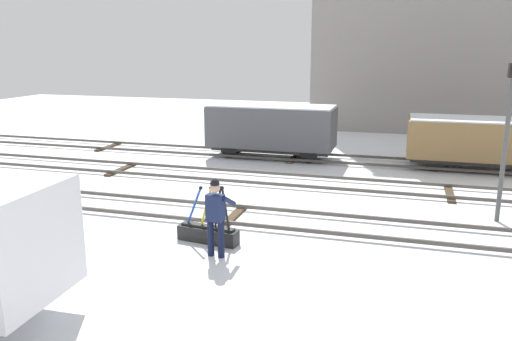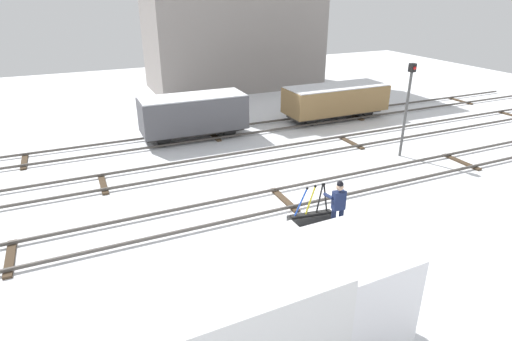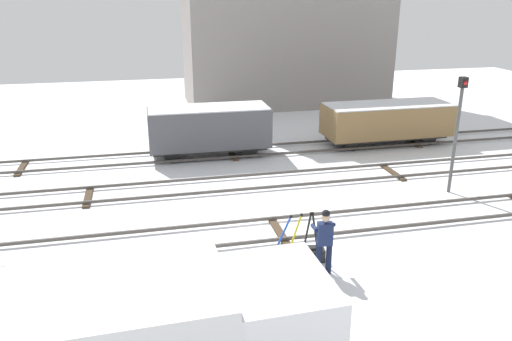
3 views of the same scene
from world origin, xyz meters
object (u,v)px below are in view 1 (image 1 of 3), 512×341
object	(u,v)px
switch_lever_frame	(208,232)
freight_car_mid_siding	(491,140)
rail_worker	(216,213)
freight_car_near_switch	(271,127)
signal_post	(507,128)

from	to	relation	value
switch_lever_frame	freight_car_mid_siding	xyz separation A→B (m)	(7.48, 9.77, 0.92)
rail_worker	freight_car_near_switch	size ratio (longest dim) A/B	0.34
rail_worker	freight_car_mid_siding	distance (m)	12.62
switch_lever_frame	freight_car_mid_siding	world-z (taller)	freight_car_mid_siding
rail_worker	freight_car_mid_siding	world-z (taller)	freight_car_mid_siding
rail_worker	freight_car_mid_siding	size ratio (longest dim) A/B	0.30
switch_lever_frame	signal_post	world-z (taller)	signal_post
switch_lever_frame	freight_car_near_switch	xyz separation A→B (m)	(-0.99, 9.77, 1.04)
rail_worker	signal_post	distance (m)	7.88
rail_worker	freight_car_mid_siding	xyz separation A→B (m)	(6.99, 10.51, 0.15)
signal_post	switch_lever_frame	bearing A→B (deg)	-152.52
switch_lever_frame	rail_worker	size ratio (longest dim) A/B	0.87
freight_car_mid_siding	rail_worker	bearing A→B (deg)	-123.97
switch_lever_frame	signal_post	size ratio (longest dim) A/B	0.37
switch_lever_frame	freight_car_mid_siding	size ratio (longest dim) A/B	0.26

